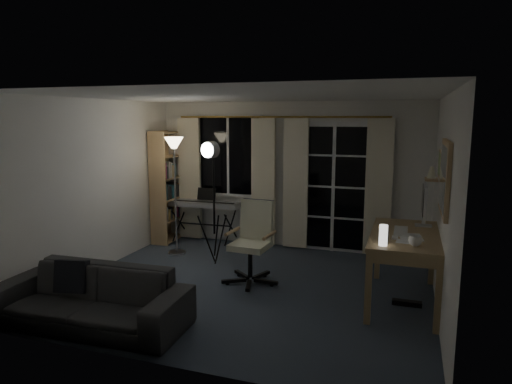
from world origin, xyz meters
TOP-DOWN VIEW (x-y plane):
  - floor at (0.00, 0.00)m, footprint 4.50×4.00m
  - window at (-1.05, 1.97)m, footprint 1.20×0.08m
  - french_door at (0.75, 1.97)m, footprint 1.32×0.09m
  - curtains at (-0.14, 1.88)m, footprint 3.60×0.07m
  - bookshelf at (-2.12, 1.75)m, footprint 0.34×0.90m
  - torchiere_lamp at (-1.56, 1.00)m, footprint 0.37×0.37m
  - keyboard_piano at (-1.39, 1.70)m, footprint 1.23×0.62m
  - studio_light at (-0.87, 0.83)m, footprint 0.41×0.41m
  - office_chair at (-0.01, 0.27)m, footprint 0.72×0.74m
  - desk at (1.88, 0.14)m, footprint 0.77×1.54m
  - monitor at (2.08, 0.59)m, footprint 0.20×0.59m
  - desk_clutter at (1.81, -0.10)m, footprint 0.48×0.93m
  - mug at (1.98, -0.36)m, footprint 0.14×0.11m
  - wall_mirror at (2.22, -0.35)m, footprint 0.04×0.94m
  - framed_print at (2.23, 0.55)m, footprint 0.03×0.42m
  - wall_shelf at (2.16, 1.05)m, footprint 0.16×0.30m
  - sofa at (-1.18, -1.55)m, footprint 2.06×0.67m

SIDE VIEW (x-z plane):
  - floor at x=0.00m, z-range -0.02..0.00m
  - sofa at x=-1.18m, z-range 0.00..0.80m
  - office_chair at x=-0.01m, z-range 0.09..1.16m
  - desk_clutter at x=1.81m, z-range 0.12..1.17m
  - keyboard_piano at x=-1.39m, z-range 0.23..1.11m
  - desk at x=1.88m, z-range 0.31..1.13m
  - mug at x=1.98m, z-range 0.82..0.96m
  - bookshelf at x=-2.12m, z-range -0.05..1.87m
  - french_door at x=0.75m, z-range -0.03..2.08m
  - curtains at x=-0.14m, z-range 0.03..2.16m
  - monitor at x=2.08m, z-range 0.88..1.39m
  - wall_shelf at x=2.16m, z-range 1.32..1.50m
  - studio_light at x=-0.87m, z-range 0.55..2.39m
  - torchiere_lamp at x=-1.56m, z-range 0.56..2.41m
  - window at x=-1.05m, z-range 0.80..2.20m
  - wall_mirror at x=2.22m, z-range 1.18..1.92m
  - framed_print at x=2.23m, z-range 1.44..1.76m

